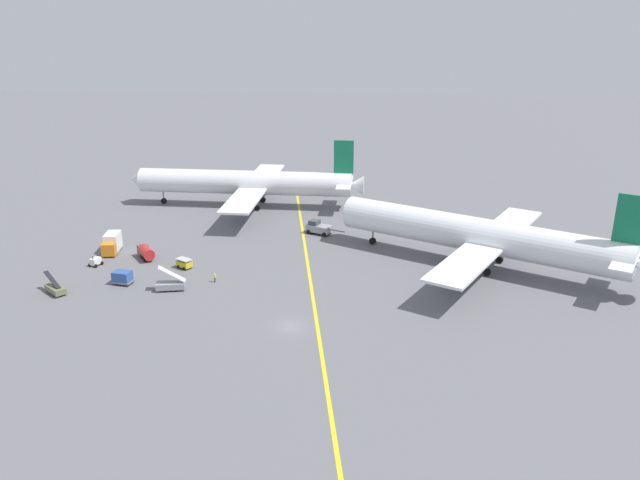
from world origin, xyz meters
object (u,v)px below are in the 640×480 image
at_px(pushback_tug, 319,228).
at_px(gse_belt_loader_portside, 55,289).
at_px(gse_fuel_bowser_stubby, 145,252).
at_px(gse_container_dolly_flat, 122,277).
at_px(ground_crew_ramp_agent_by_cones, 215,277).
at_px(gse_baggage_cart_near_cluster, 184,263).
at_px(gse_stair_truck_yellow, 171,284).
at_px(gse_gpu_cart_small, 96,261).
at_px(airliner_being_pushed, 478,235).
at_px(gse_catering_truck_tall, 112,243).
at_px(airliner_at_gate_left, 247,183).

bearing_deg(pushback_tug, gse_belt_loader_portside, -140.67).
xyz_separation_m(pushback_tug, gse_fuel_bowser_stubby, (-30.00, -16.22, 0.07)).
height_order(gse_container_dolly_flat, gse_belt_loader_portside, gse_belt_loader_portside).
bearing_deg(ground_crew_ramp_agent_by_cones, gse_baggage_cart_near_cluster, 139.88).
bearing_deg(gse_stair_truck_yellow, gse_fuel_bowser_stubby, 123.41).
xyz_separation_m(gse_baggage_cart_near_cluster, gse_gpu_cart_small, (-15.81, 0.01, -0.07)).
height_order(gse_belt_loader_portside, ground_crew_ramp_agent_by_cones, gse_belt_loader_portside).
bearing_deg(gse_baggage_cart_near_cluster, gse_gpu_cart_small, 179.96).
xyz_separation_m(pushback_tug, gse_baggage_cart_near_cluster, (-21.81, -20.14, -0.40)).
bearing_deg(gse_container_dolly_flat, gse_stair_truck_yellow, -11.98).
xyz_separation_m(gse_fuel_bowser_stubby, ground_crew_ramp_agent_by_cones, (14.92, -9.60, -0.48)).
height_order(pushback_tug, gse_container_dolly_flat, pushback_tug).
relative_size(gse_belt_loader_portside, ground_crew_ramp_agent_by_cones, 2.79).
bearing_deg(gse_container_dolly_flat, pushback_tug, 42.61).
bearing_deg(airliner_being_pushed, pushback_tug, 151.97).
distance_m(pushback_tug, gse_fuel_bowser_stubby, 34.10).
height_order(pushback_tug, gse_gpu_cart_small, pushback_tug).
distance_m(gse_baggage_cart_near_cluster, ground_crew_ramp_agent_by_cones, 8.81).
height_order(gse_stair_truck_yellow, gse_container_dolly_flat, gse_stair_truck_yellow).
bearing_deg(ground_crew_ramp_agent_by_cones, gse_stair_truck_yellow, -150.50).
distance_m(pushback_tug, gse_belt_loader_portside, 50.44).
relative_size(gse_belt_loader_portside, gse_catering_truck_tall, 0.75).
bearing_deg(gse_gpu_cart_small, gse_catering_truck_tall, 86.81).
bearing_deg(gse_fuel_bowser_stubby, gse_stair_truck_yellow, -56.59).
height_order(pushback_tug, gse_stair_truck_yellow, gse_stair_truck_yellow).
bearing_deg(gse_gpu_cart_small, gse_stair_truck_yellow, -29.53).
relative_size(airliner_being_pushed, gse_catering_truck_tall, 8.39).
height_order(gse_fuel_bowser_stubby, gse_baggage_cart_near_cluster, gse_fuel_bowser_stubby).
bearing_deg(gse_stair_truck_yellow, gse_container_dolly_flat, 168.02).
distance_m(airliner_at_gate_left, gse_belt_loader_portside, 54.81).
relative_size(pushback_tug, gse_baggage_cart_near_cluster, 2.55).
xyz_separation_m(airliner_at_gate_left, gse_baggage_cart_near_cluster, (-3.90, -38.54, -4.69)).
bearing_deg(pushback_tug, gse_container_dolly_flat, -137.39).
relative_size(gse_stair_truck_yellow, gse_baggage_cart_near_cluster, 1.55).
distance_m(airliner_at_gate_left, pushback_tug, 26.03).
xyz_separation_m(airliner_being_pushed, gse_belt_loader_portside, (-67.76, -16.67, -4.79)).
xyz_separation_m(gse_belt_loader_portside, gse_catering_truck_tall, (1.76, 18.45, 0.93)).
bearing_deg(pushback_tug, ground_crew_ramp_agent_by_cones, -120.28).
distance_m(gse_stair_truck_yellow, ground_crew_ramp_agent_by_cones, 7.19).
distance_m(gse_gpu_cart_small, gse_belt_loader_portside, 11.92).
height_order(gse_fuel_bowser_stubby, gse_stair_truck_yellow, gse_stair_truck_yellow).
xyz_separation_m(gse_stair_truck_yellow, gse_catering_truck_tall, (-15.92, 15.84, 0.73)).
relative_size(airliner_at_gate_left, gse_fuel_bowser_stubby, 10.74).
height_order(gse_gpu_cart_small, gse_catering_truck_tall, gse_catering_truck_tall).
distance_m(gse_stair_truck_yellow, gse_belt_loader_portside, 17.88).
relative_size(airliner_being_pushed, gse_gpu_cart_small, 20.39).
distance_m(gse_catering_truck_tall, ground_crew_ramp_agent_by_cones, 25.37).
xyz_separation_m(gse_fuel_bowser_stubby, gse_belt_loader_portside, (-9.02, -15.75, -0.51)).
relative_size(gse_fuel_bowser_stubby, gse_baggage_cart_near_cluster, 1.61).
bearing_deg(gse_belt_loader_portside, gse_stair_truck_yellow, 8.41).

